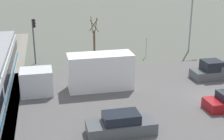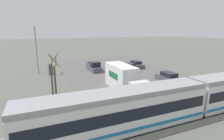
# 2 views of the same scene
# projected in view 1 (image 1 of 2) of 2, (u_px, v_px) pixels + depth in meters

# --- Properties ---
(ground_plane) EXTENTS (320.00, 320.00, 0.00)m
(ground_plane) POSITION_uv_depth(u_px,v_px,m) (210.00, 98.00, 27.04)
(ground_plane) COLOR #565B51
(road_surface) EXTENTS (20.14, 39.49, 0.08)m
(road_surface) POSITION_uv_depth(u_px,v_px,m) (210.00, 97.00, 27.03)
(road_surface) COLOR #565454
(road_surface) RESTS_ON ground
(box_truck) EXTENTS (2.34, 10.01, 3.29)m
(box_truck) POSITION_uv_depth(u_px,v_px,m) (85.00, 74.00, 28.07)
(box_truck) COLOR silver
(box_truck) RESTS_ON ground
(pickup_truck) EXTENTS (1.95, 5.32, 1.87)m
(pickup_truck) POSITION_uv_depth(u_px,v_px,m) (217.00, 71.00, 31.25)
(pickup_truck) COLOR #4C5156
(pickup_truck) RESTS_ON ground
(sedan_car_0) EXTENTS (1.76, 4.68, 1.51)m
(sedan_car_0) POSITION_uv_depth(u_px,v_px,m) (121.00, 125.00, 21.01)
(sedan_car_0) COLOR #4C5156
(sedan_car_0) RESTS_ON ground
(traffic_light_pole) EXTENTS (0.28, 0.47, 5.18)m
(traffic_light_pole) POSITION_uv_depth(u_px,v_px,m) (34.00, 35.00, 35.17)
(traffic_light_pole) COLOR #47474C
(traffic_light_pole) RESTS_ON ground
(street_tree) EXTENTS (1.25, 1.04, 5.32)m
(street_tree) POSITION_uv_depth(u_px,v_px,m) (94.00, 42.00, 36.18)
(street_tree) COLOR brown
(street_tree) RESTS_ON ground
(street_lamp_near_crossing) EXTENTS (0.36, 1.95, 8.65)m
(street_lamp_near_crossing) POSITION_uv_depth(u_px,v_px,m) (193.00, 14.00, 39.84)
(street_lamp_near_crossing) COLOR gray
(street_lamp_near_crossing) RESTS_ON ground
(no_parking_sign) EXTENTS (0.32, 0.08, 2.49)m
(no_parking_sign) POSITION_uv_depth(u_px,v_px,m) (146.00, 45.00, 38.23)
(no_parking_sign) COLOR gray
(no_parking_sign) RESTS_ON ground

